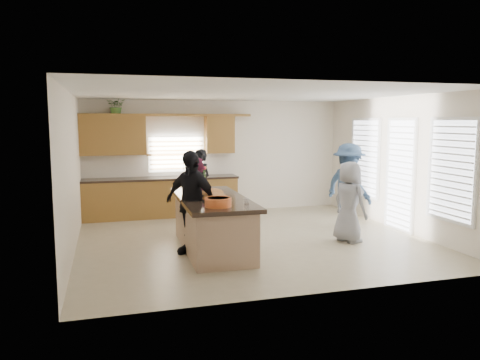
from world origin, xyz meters
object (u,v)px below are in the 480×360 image
object	(u,v)px
woman_left_mid	(194,201)
woman_left_front	(191,202)
island	(213,225)
woman_right_back	(348,186)
woman_left_back	(200,184)
woman_right_front	(349,202)
salad_bowl	(218,202)

from	to	relation	value
woman_left_mid	woman_left_front	size ratio (longest dim) A/B	0.90
island	woman_left_front	world-z (taller)	woman_left_front
woman_left_mid	woman_left_front	bearing A→B (deg)	5.65
woman_left_front	woman_right_back	xyz separation A→B (m)	(3.63, 1.09, 0.01)
woman_left_mid	woman_right_back	world-z (taller)	woman_right_back
woman_left_back	woman_right_front	bearing A→B (deg)	8.65
woman_right_back	woman_right_front	distance (m)	1.30
island	woman_right_front	world-z (taller)	woman_right_front
salad_bowl	woman_left_mid	world-z (taller)	woman_left_mid
island	woman_left_front	bearing A→B (deg)	-162.30
woman_right_front	salad_bowl	bearing A→B (deg)	88.59
woman_left_back	woman_left_mid	distance (m)	2.22
woman_left_mid	woman_right_front	distance (m)	2.93
woman_left_front	woman_right_back	size ratio (longest dim) A/B	0.99
woman_left_front	woman_right_back	bearing A→B (deg)	64.84
woman_left_front	woman_right_front	world-z (taller)	woman_left_front
woman_right_back	woman_right_front	bearing A→B (deg)	133.99
island	woman_right_front	distance (m)	2.64
woman_left_back	woman_right_front	size ratio (longest dim) A/B	1.07
woman_right_back	woman_left_back	bearing A→B (deg)	41.87
woman_right_back	woman_left_mid	bearing A→B (deg)	79.56
island	woman_left_back	bearing A→B (deg)	84.54
island	woman_right_back	size ratio (longest dim) A/B	1.50
island	salad_bowl	xyz separation A→B (m)	(-0.11, -0.92, 0.58)
salad_bowl	woman_left_back	world-z (taller)	woman_left_back
island	woman_left_back	world-z (taller)	woman_left_back
salad_bowl	woman_left_mid	distance (m)	1.46
woman_left_back	woman_left_front	xyz separation A→B (m)	(-0.71, -2.80, 0.08)
island	salad_bowl	distance (m)	1.09
woman_right_front	island	bearing A→B (deg)	69.49
salad_bowl	island	bearing A→B (deg)	82.95
salad_bowl	woman_right_front	distance (m)	2.84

